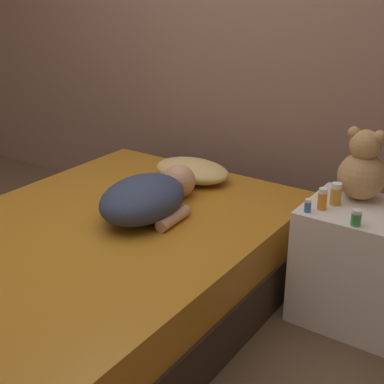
{
  "coord_description": "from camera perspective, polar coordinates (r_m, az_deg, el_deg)",
  "views": [
    {
      "loc": [
        1.67,
        -1.65,
        1.59
      ],
      "look_at": [
        0.37,
        0.26,
        0.64
      ],
      "focal_mm": 50.0,
      "sensor_mm": 36.0,
      "label": 1
    }
  ],
  "objects": [
    {
      "name": "bottle_amber",
      "position": [
        2.57,
        15.09,
        -0.23
      ],
      "size": [
        0.05,
        0.05,
        0.11
      ],
      "color": "gold",
      "rests_on": "nightstand"
    },
    {
      "name": "nightstand",
      "position": [
        2.71,
        16.96,
        -7.3
      ],
      "size": [
        0.5,
        0.46,
        0.58
      ],
      "color": "silver",
      "rests_on": "ground_plane"
    },
    {
      "name": "person_lying",
      "position": [
        2.65,
        -4.68,
        -0.5
      ],
      "size": [
        0.39,
        0.68,
        0.21
      ],
      "rotation": [
        0.0,
        0.0,
        0.05
      ],
      "color": "#2D3851",
      "rests_on": "bed"
    },
    {
      "name": "bottle_orange",
      "position": [
        2.5,
        13.74,
        -0.74
      ],
      "size": [
        0.04,
        0.04,
        0.1
      ],
      "color": "orange",
      "rests_on": "nightstand"
    },
    {
      "name": "teddy_bear",
      "position": [
        2.64,
        17.72,
        2.38
      ],
      "size": [
        0.23,
        0.23,
        0.35
      ],
      "color": "tan",
      "rests_on": "nightstand"
    },
    {
      "name": "bottle_green",
      "position": [
        2.39,
        17.11,
        -2.65
      ],
      "size": [
        0.04,
        0.04,
        0.07
      ],
      "color": "#3D8E4C",
      "rests_on": "nightstand"
    },
    {
      "name": "bottle_blue",
      "position": [
        2.47,
        12.25,
        -1.44
      ],
      "size": [
        0.03,
        0.03,
        0.06
      ],
      "color": "#3866B2",
      "rests_on": "nightstand"
    },
    {
      "name": "bed",
      "position": [
        2.71,
        -9.57,
        -8.13
      ],
      "size": [
        1.47,
        2.04,
        0.46
      ],
      "color": "#2D2319",
      "rests_on": "ground_plane"
    },
    {
      "name": "pillow",
      "position": [
        3.12,
        -0.01,
        2.31
      ],
      "size": [
        0.47,
        0.31,
        0.12
      ],
      "color": "tan",
      "rests_on": "bed"
    },
    {
      "name": "ground_plane",
      "position": [
        2.83,
        -9.28,
        -12.11
      ],
      "size": [
        12.0,
        12.0,
        0.0
      ],
      "primitive_type": "plane",
      "color": "brown"
    },
    {
      "name": "wall_back",
      "position": [
        3.4,
        5.12,
        17.4
      ],
      "size": [
        8.0,
        0.06,
        2.6
      ],
      "color": "#846656",
      "rests_on": "ground_plane"
    }
  ]
}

